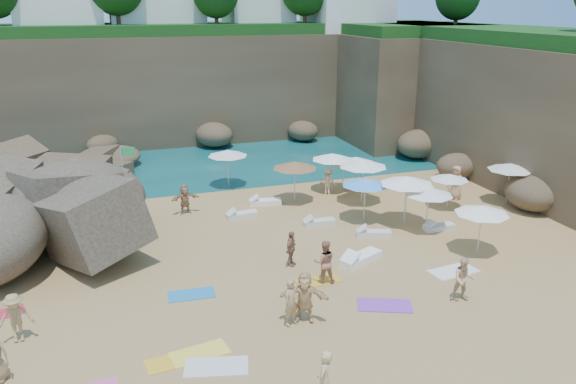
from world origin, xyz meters
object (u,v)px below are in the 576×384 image
object	(u,v)px
parasol_2	(332,157)
person_stand_2	(328,181)
person_stand_1	(324,262)
parasol_0	(356,160)
person_stand_3	(291,249)
flag_pole	(125,172)
person_stand_6	(324,380)
person_stand_5	(185,199)
parasol_1	(228,153)
lounger_0	(242,215)
rock_outcrop	(27,248)
person_stand_4	(456,182)

from	to	relation	value
parasol_2	person_stand_2	world-z (taller)	parasol_2
person_stand_1	parasol_0	bearing A→B (deg)	-108.71
person_stand_3	flag_pole	bearing A→B (deg)	76.52
person_stand_1	person_stand_6	size ratio (longest dim) A/B	1.01
person_stand_6	person_stand_5	bearing A→B (deg)	-136.05
parasol_1	parasol_0	bearing A→B (deg)	-23.69
person_stand_6	parasol_2	bearing A→B (deg)	-163.96
parasol_2	lounger_0	xyz separation A→B (m)	(-5.90, -2.44, -1.92)
parasol_1	person_stand_2	world-z (taller)	parasol_1
parasol_1	person_stand_3	xyz separation A→B (m)	(0.12, -11.18, -1.27)
person_stand_3	person_stand_1	bearing A→B (deg)	-118.30
flag_pole	parasol_2	world-z (taller)	flag_pole
flag_pole	parasol_2	xyz separation A→B (m)	(11.29, 0.54, -0.30)
person_stand_1	rock_outcrop	bearing A→B (deg)	-20.10
person_stand_1	person_stand_4	world-z (taller)	person_stand_4
flag_pole	parasol_0	distance (m)	12.67
parasol_1	person_stand_5	bearing A→B (deg)	-129.70
person_stand_1	person_stand_3	xyz separation A→B (m)	(-0.74, 1.79, -0.11)
parasol_0	parasol_1	xyz separation A→B (m)	(-6.79, 2.98, 0.22)
person_stand_5	person_stand_2	bearing A→B (deg)	-3.97
parasol_2	person_stand_2	size ratio (longest dim) A/B	1.56
rock_outcrop	person_stand_1	size ratio (longest dim) A/B	4.97
person_stand_2	person_stand_5	world-z (taller)	person_stand_5
person_stand_4	lounger_0	bearing A→B (deg)	-128.05
parasol_0	parasol_2	xyz separation A→B (m)	(-1.37, 0.24, 0.24)
parasol_0	parasol_2	world-z (taller)	parasol_2
person_stand_6	rock_outcrop	bearing A→B (deg)	-108.44
person_stand_1	person_stand_5	distance (m)	10.06
rock_outcrop	person_stand_5	xyz separation A→B (m)	(7.31, 2.21, 0.78)
lounger_0	parasol_2	bearing A→B (deg)	16.00
rock_outcrop	person_stand_4	xyz separation A→B (m)	(21.74, -0.17, 0.94)
rock_outcrop	lounger_0	world-z (taller)	rock_outcrop
parasol_0	lounger_0	distance (m)	7.77
person_stand_4	parasol_2	bearing A→B (deg)	-153.20
rock_outcrop	parasol_1	xyz separation A→B (m)	(10.40, 5.93, 2.02)
flag_pole	person_stand_3	xyz separation A→B (m)	(5.99, -7.90, -1.59)
parasol_0	person_stand_2	size ratio (longest dim) A/B	1.38
flag_pole	person_stand_2	xyz separation A→B (m)	(10.85, 0.09, -1.59)
person_stand_3	parasol_1	bearing A→B (deg)	39.97
rock_outcrop	flag_pole	bearing A→B (deg)	30.35
flag_pole	person_stand_1	distance (m)	11.90
rock_outcrop	person_stand_1	world-z (taller)	person_stand_1
person_stand_2	person_stand_3	world-z (taller)	person_stand_2
rock_outcrop	lounger_0	size ratio (longest dim) A/B	5.43
person_stand_1	person_stand_5	xyz separation A→B (m)	(-3.94, 9.26, -0.09)
lounger_0	person_stand_4	distance (m)	11.88
parasol_2	person_stand_1	world-z (taller)	parasol_2
rock_outcrop	person_stand_3	world-z (taller)	rock_outcrop
person_stand_1	person_stand_5	size ratio (longest dim) A/B	1.11
parasol_0	lounger_0	bearing A→B (deg)	-163.12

